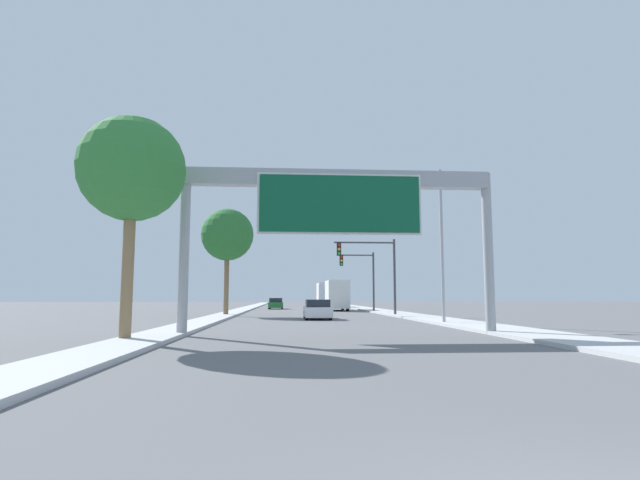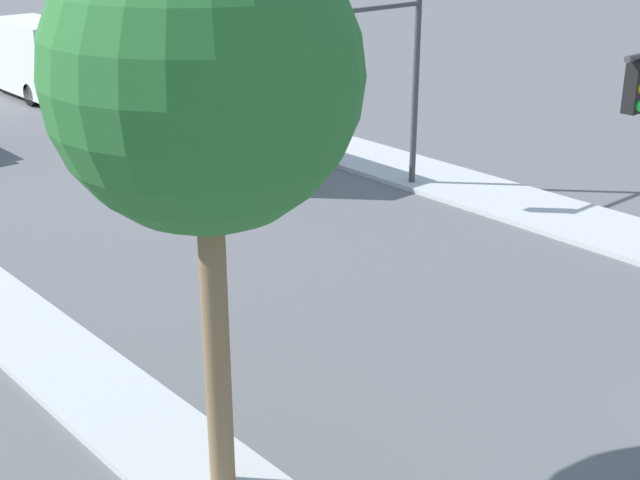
{
  "view_description": "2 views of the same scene",
  "coord_description": "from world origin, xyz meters",
  "px_view_note": "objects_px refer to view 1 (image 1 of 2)",
  "views": [
    {
      "loc": [
        -2.24,
        -2.84,
        1.59
      ],
      "look_at": [
        0.0,
        29.96,
        5.33
      ],
      "focal_mm": 28.0,
      "sensor_mm": 36.0,
      "label": 1
    },
    {
      "loc": [
        -13.83,
        29.12,
        9.06
      ],
      "look_at": [
        -1.52,
        43.13,
        1.69
      ],
      "focal_mm": 50.0,
      "sensor_mm": 36.0,
      "label": 2
    }
  ],
  "objects_px": {
    "sign_gantry": "(339,202)",
    "traffic_light_near_intersection": "(375,263)",
    "car_far_right": "(276,304)",
    "truck_box_secondary": "(326,295)",
    "traffic_light_mid_block": "(362,272)",
    "car_mid_center": "(317,310)",
    "truck_box_primary": "(336,296)",
    "palm_tree_background": "(227,235)",
    "palm_tree_foreground": "(132,170)",
    "street_lamp_right": "(436,232)"
  },
  "relations": [
    {
      "from": "truck_box_secondary",
      "to": "palm_tree_foreground",
      "type": "relative_size",
      "value": 0.89
    },
    {
      "from": "palm_tree_foreground",
      "to": "car_mid_center",
      "type": "bearing_deg",
      "value": 65.51
    },
    {
      "from": "traffic_light_mid_block",
      "to": "street_lamp_right",
      "type": "bearing_deg",
      "value": -87.71
    },
    {
      "from": "traffic_light_mid_block",
      "to": "palm_tree_background",
      "type": "xyz_separation_m",
      "value": [
        -12.77,
        -8.93,
        2.62
      ]
    },
    {
      "from": "car_mid_center",
      "to": "truck_box_primary",
      "type": "distance_m",
      "value": 21.43
    },
    {
      "from": "truck_box_primary",
      "to": "street_lamp_right",
      "type": "relative_size",
      "value": 0.81
    },
    {
      "from": "traffic_light_near_intersection",
      "to": "street_lamp_right",
      "type": "relative_size",
      "value": 0.7
    },
    {
      "from": "sign_gantry",
      "to": "traffic_light_mid_block",
      "type": "height_order",
      "value": "sign_gantry"
    },
    {
      "from": "sign_gantry",
      "to": "car_far_right",
      "type": "height_order",
      "value": "sign_gantry"
    },
    {
      "from": "palm_tree_foreground",
      "to": "palm_tree_background",
      "type": "height_order",
      "value": "palm_tree_background"
    },
    {
      "from": "street_lamp_right",
      "to": "traffic_light_mid_block",
      "type": "bearing_deg",
      "value": 92.29
    },
    {
      "from": "sign_gantry",
      "to": "traffic_light_near_intersection",
      "type": "distance_m",
      "value": 20.79
    },
    {
      "from": "street_lamp_right",
      "to": "palm_tree_background",
      "type": "bearing_deg",
      "value": 135.4
    },
    {
      "from": "traffic_light_mid_block",
      "to": "palm_tree_background",
      "type": "distance_m",
      "value": 15.8
    },
    {
      "from": "car_mid_center",
      "to": "traffic_light_near_intersection",
      "type": "distance_m",
      "value": 8.24
    },
    {
      "from": "street_lamp_right",
      "to": "palm_tree_foreground",
      "type": "bearing_deg",
      "value": -144.62
    },
    {
      "from": "car_mid_center",
      "to": "truck_box_primary",
      "type": "height_order",
      "value": "truck_box_primary"
    },
    {
      "from": "sign_gantry",
      "to": "traffic_light_mid_block",
      "type": "distance_m",
      "value": 30.66
    },
    {
      "from": "car_mid_center",
      "to": "palm_tree_foreground",
      "type": "relative_size",
      "value": 0.55
    },
    {
      "from": "street_lamp_right",
      "to": "sign_gantry",
      "type": "bearing_deg",
      "value": -130.13
    },
    {
      "from": "car_mid_center",
      "to": "palm_tree_background",
      "type": "height_order",
      "value": "palm_tree_background"
    },
    {
      "from": "car_mid_center",
      "to": "truck_box_secondary",
      "type": "bearing_deg",
      "value": 84.53
    },
    {
      "from": "truck_box_primary",
      "to": "car_mid_center",
      "type": "bearing_deg",
      "value": -99.41
    },
    {
      "from": "truck_box_secondary",
      "to": "street_lamp_right",
      "type": "distance_m",
      "value": 43.88
    },
    {
      "from": "truck_box_secondary",
      "to": "car_far_right",
      "type": "bearing_deg",
      "value": -133.96
    },
    {
      "from": "traffic_light_mid_block",
      "to": "traffic_light_near_intersection",
      "type": "bearing_deg",
      "value": -92.74
    },
    {
      "from": "palm_tree_foreground",
      "to": "street_lamp_right",
      "type": "bearing_deg",
      "value": 35.38
    },
    {
      "from": "traffic_light_near_intersection",
      "to": "sign_gantry",
      "type": "bearing_deg",
      "value": -104.29
    },
    {
      "from": "sign_gantry",
      "to": "traffic_light_near_intersection",
      "type": "bearing_deg",
      "value": 75.71
    },
    {
      "from": "car_mid_center",
      "to": "traffic_light_near_intersection",
      "type": "bearing_deg",
      "value": 45.99
    },
    {
      "from": "car_far_right",
      "to": "truck_box_primary",
      "type": "bearing_deg",
      "value": -49.32
    },
    {
      "from": "sign_gantry",
      "to": "palm_tree_background",
      "type": "bearing_deg",
      "value": 108.7
    },
    {
      "from": "sign_gantry",
      "to": "truck_box_secondary",
      "type": "height_order",
      "value": "sign_gantry"
    },
    {
      "from": "truck_box_secondary",
      "to": "palm_tree_foreground",
      "type": "distance_m",
      "value": 55.2
    },
    {
      "from": "street_lamp_right",
      "to": "car_far_right",
      "type": "bearing_deg",
      "value": 105.37
    },
    {
      "from": "car_mid_center",
      "to": "palm_tree_background",
      "type": "distance_m",
      "value": 11.34
    },
    {
      "from": "sign_gantry",
      "to": "traffic_light_near_intersection",
      "type": "relative_size",
      "value": 2.1
    },
    {
      "from": "sign_gantry",
      "to": "car_far_right",
      "type": "distance_m",
      "value": 44.48
    },
    {
      "from": "traffic_light_near_intersection",
      "to": "traffic_light_mid_block",
      "type": "bearing_deg",
      "value": 87.26
    },
    {
      "from": "traffic_light_near_intersection",
      "to": "street_lamp_right",
      "type": "bearing_deg",
      "value": -83.68
    },
    {
      "from": "car_mid_center",
      "to": "palm_tree_foreground",
      "type": "bearing_deg",
      "value": -114.49
    },
    {
      "from": "truck_box_secondary",
      "to": "palm_tree_background",
      "type": "relative_size",
      "value": 0.81
    },
    {
      "from": "sign_gantry",
      "to": "truck_box_secondary",
      "type": "bearing_deg",
      "value": 86.1
    },
    {
      "from": "palm_tree_background",
      "to": "traffic_light_near_intersection",
      "type": "bearing_deg",
      "value": -4.98
    },
    {
      "from": "sign_gantry",
      "to": "truck_box_secondary",
      "type": "xyz_separation_m",
      "value": [
        3.5,
        51.33,
        -3.81
      ]
    },
    {
      "from": "sign_gantry",
      "to": "palm_tree_foreground",
      "type": "height_order",
      "value": "palm_tree_foreground"
    },
    {
      "from": "palm_tree_foreground",
      "to": "truck_box_secondary",
      "type": "bearing_deg",
      "value": 78.06
    },
    {
      "from": "car_far_right",
      "to": "traffic_light_mid_block",
      "type": "relative_size",
      "value": 0.75
    },
    {
      "from": "street_lamp_right",
      "to": "traffic_light_near_intersection",
      "type": "bearing_deg",
      "value": 96.32
    },
    {
      "from": "car_far_right",
      "to": "truck_box_secondary",
      "type": "xyz_separation_m",
      "value": [
        7.0,
        7.26,
        1.1
      ]
    }
  ]
}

